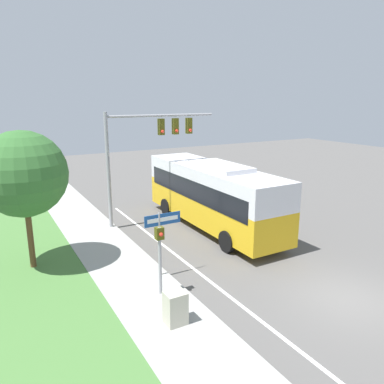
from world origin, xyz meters
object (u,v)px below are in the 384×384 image
(utility_cabinet, at_px, (175,308))
(bus, at_px, (212,192))
(pedestrian_signal, at_px, (160,249))
(signal_gantry, at_px, (147,142))
(street_sign, at_px, (161,231))

(utility_cabinet, bearing_deg, bus, 50.53)
(pedestrian_signal, bearing_deg, bus, 43.69)
(bus, height_order, signal_gantry, signal_gantry)
(street_sign, distance_m, utility_cabinet, 3.66)
(bus, height_order, utility_cabinet, bus)
(signal_gantry, distance_m, pedestrian_signal, 8.90)
(pedestrian_signal, bearing_deg, street_sign, 62.77)
(signal_gantry, xyz_separation_m, pedestrian_signal, (-2.96, -7.90, -2.81))
(bus, bearing_deg, street_sign, -140.73)
(signal_gantry, distance_m, utility_cabinet, 11.11)
(signal_gantry, height_order, street_sign, signal_gantry)
(bus, height_order, street_sign, bus)
(signal_gantry, height_order, pedestrian_signal, signal_gantry)
(bus, height_order, pedestrian_signal, bus)
(bus, distance_m, pedestrian_signal, 7.75)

